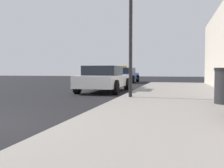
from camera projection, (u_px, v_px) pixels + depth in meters
name	position (u px, v px, depth m)	size (l,w,h in m)	color
sidewalk	(180.00, 135.00, 4.03)	(4.00, 32.00, 0.15)	gray
street_lamp	(131.00, 18.00, 8.90)	(0.36, 0.36, 3.84)	black
car_white	(104.00, 79.00, 12.91)	(2.00, 4.18, 1.27)	white
car_blue	(125.00, 75.00, 22.71)	(2.03, 4.19, 1.43)	#233899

